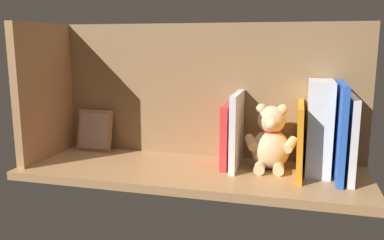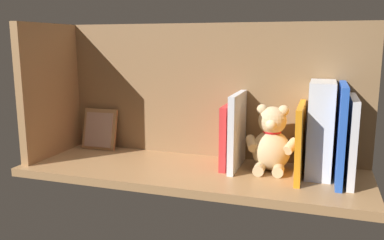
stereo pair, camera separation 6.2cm
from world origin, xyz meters
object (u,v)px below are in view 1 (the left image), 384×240
(book_0, at_px, (349,137))
(dictionary_thick_white, at_px, (319,127))
(picture_frame_leaning, at_px, (95,131))
(teddy_bear, at_px, (271,141))

(book_0, height_order, dictionary_thick_white, dictionary_thick_white)
(dictionary_thick_white, relative_size, picture_frame_leaning, 1.87)
(dictionary_thick_white, relative_size, teddy_bear, 1.37)
(dictionary_thick_white, xyz_separation_m, picture_frame_leaning, (0.67, -0.05, -0.06))
(book_0, distance_m, dictionary_thick_white, 0.08)
(book_0, height_order, teddy_bear, book_0)
(teddy_bear, distance_m, picture_frame_leaning, 0.55)
(teddy_bear, xyz_separation_m, picture_frame_leaning, (0.55, -0.05, -0.01))
(dictionary_thick_white, bearing_deg, picture_frame_leaning, -4.04)
(dictionary_thick_white, height_order, teddy_bear, dictionary_thick_white)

